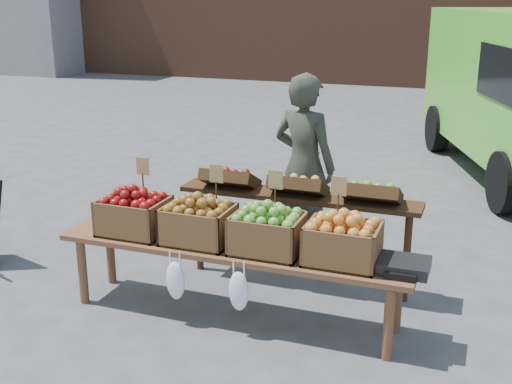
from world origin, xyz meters
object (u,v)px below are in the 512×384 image
at_px(crate_russet_pears, 198,225).
at_px(crate_red_apples, 268,234).
at_px(vendor, 304,166).
at_px(crate_green_apples, 343,244).
at_px(display_bench, 233,282).
at_px(back_table, 298,226).
at_px(weighing_scale, 404,266).
at_px(crate_golden_apples, 134,216).

distance_m(crate_russet_pears, crate_red_apples, 0.55).
bearing_deg(crate_red_apples, vendor, 95.82).
height_order(vendor, crate_green_apples, vendor).
bearing_deg(display_bench, crate_red_apples, 0.00).
height_order(back_table, crate_red_apples, back_table).
bearing_deg(display_bench, weighing_scale, 0.00).
bearing_deg(crate_red_apples, weighing_scale, 0.00).
relative_size(vendor, weighing_scale, 5.01).
xyz_separation_m(crate_golden_apples, weighing_scale, (2.08, 0.00, -0.10)).
distance_m(display_bench, crate_russet_pears, 0.51).
bearing_deg(display_bench, crate_golden_apples, 180.00).
bearing_deg(crate_golden_apples, crate_red_apples, 0.00).
distance_m(display_bench, crate_red_apples, 0.51).
xyz_separation_m(vendor, crate_russet_pears, (-0.41, -1.42, -0.14)).
relative_size(vendor, back_table, 0.81).
height_order(vendor, crate_golden_apples, vendor).
distance_m(vendor, back_table, 0.79).
bearing_deg(crate_russet_pears, crate_green_apples, 0.00).
bearing_deg(crate_russet_pears, weighing_scale, 0.00).
distance_m(back_table, crate_russet_pears, 0.93).
height_order(back_table, crate_golden_apples, back_table).
height_order(display_bench, crate_green_apples, crate_green_apples).
bearing_deg(weighing_scale, crate_red_apples, 180.00).
distance_m(back_table, crate_red_apples, 0.74).
height_order(back_table, weighing_scale, back_table).
height_order(vendor, crate_red_apples, vendor).
distance_m(crate_green_apples, weighing_scale, 0.44).
distance_m(vendor, crate_russet_pears, 1.48).
distance_m(back_table, display_bench, 0.81).
bearing_deg(crate_golden_apples, vendor, 56.06).
height_order(back_table, crate_russet_pears, back_table).
bearing_deg(vendor, crate_golden_apples, 71.01).
bearing_deg(back_table, vendor, 102.52).
distance_m(crate_golden_apples, crate_red_apples, 1.10).
xyz_separation_m(display_bench, crate_red_apples, (0.28, 0.00, 0.42)).
height_order(display_bench, weighing_scale, weighing_scale).
bearing_deg(crate_golden_apples, crate_russet_pears, 0.00).
xyz_separation_m(back_table, crate_red_apples, (-0.01, -0.72, 0.19)).
relative_size(back_table, crate_red_apples, 4.20).
bearing_deg(crate_russet_pears, display_bench, 0.00).
bearing_deg(crate_russet_pears, back_table, 52.09).
distance_m(display_bench, weighing_scale, 1.29).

